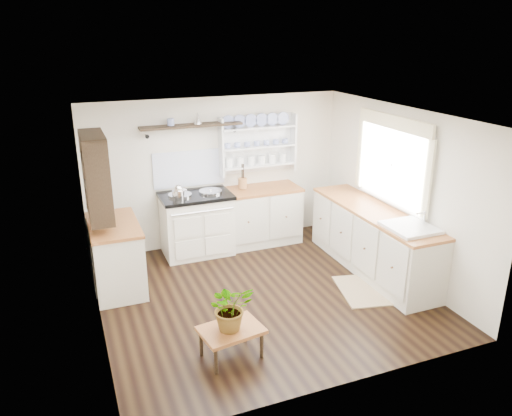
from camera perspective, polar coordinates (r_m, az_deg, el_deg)
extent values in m
cube|color=black|center=(6.55, 0.78, -9.81)|extent=(4.00, 3.80, 0.01)
cube|color=silver|center=(7.77, -4.53, 4.14)|extent=(4.00, 0.02, 2.30)
cube|color=silver|center=(7.04, 16.07, 1.76)|extent=(0.02, 3.80, 2.30)
cube|color=silver|center=(5.66, -18.26, -2.82)|extent=(0.02, 3.80, 2.30)
cube|color=white|center=(5.78, 0.88, 10.49)|extent=(4.00, 3.80, 0.01)
cube|color=white|center=(7.03, 15.34, 4.79)|extent=(0.04, 1.40, 1.00)
cube|color=white|center=(7.02, 15.21, 4.78)|extent=(0.02, 1.50, 1.10)
cube|color=#FFF3CB|center=(6.89, 15.50, 9.43)|extent=(0.04, 1.55, 0.18)
cube|color=white|center=(7.58, -6.79, -1.97)|extent=(1.01, 0.66, 0.89)
cube|color=black|center=(7.42, -6.93, 1.40)|extent=(1.05, 0.70, 0.05)
cylinder|color=silver|center=(7.36, -8.69, 1.48)|extent=(0.34, 0.34, 0.03)
cylinder|color=silver|center=(7.47, -5.22, 1.90)|extent=(0.34, 0.34, 0.03)
cylinder|color=silver|center=(7.13, -6.12, -0.42)|extent=(0.91, 0.02, 0.02)
cube|color=beige|center=(7.91, 0.40, -0.93)|extent=(1.25, 0.60, 0.88)
cube|color=brown|center=(7.77, 0.41, 2.11)|extent=(1.27, 0.63, 0.04)
cube|color=beige|center=(7.18, 13.15, -3.67)|extent=(0.60, 2.40, 0.88)
cube|color=brown|center=(7.02, 13.43, -0.37)|extent=(0.62, 2.43, 0.04)
cube|color=white|center=(6.50, 17.09, -3.12)|extent=(0.55, 0.60, 0.28)
cylinder|color=silver|center=(6.55, 18.64, -1.23)|extent=(0.02, 0.02, 0.22)
cube|color=beige|center=(6.78, -15.68, -5.33)|extent=(0.60, 1.10, 0.88)
cube|color=brown|center=(6.61, -16.02, -1.87)|extent=(0.62, 1.13, 0.04)
cube|color=white|center=(7.87, -0.01, 7.39)|extent=(1.20, 0.03, 0.90)
cube|color=white|center=(7.79, 0.24, 7.26)|extent=(1.20, 0.22, 0.02)
cylinder|color=navy|center=(7.74, 0.21, 9.22)|extent=(0.20, 0.02, 0.20)
cube|color=black|center=(7.38, -7.39, 9.33)|extent=(1.50, 0.24, 0.04)
cone|color=black|center=(7.33, -12.46, 8.10)|extent=(0.06, 0.20, 0.06)
cone|color=black|center=(7.64, -2.72, 8.99)|extent=(0.06, 0.20, 0.06)
cube|color=black|center=(6.40, -17.82, 3.57)|extent=(0.28, 0.80, 1.05)
cylinder|color=#AF7440|center=(7.72, -1.54, 2.85)|extent=(0.13, 0.13, 0.16)
cube|color=brown|center=(5.27, -2.86, -13.76)|extent=(0.69, 0.54, 0.04)
cylinder|color=black|center=(5.14, -4.59, -17.06)|extent=(0.04, 0.04, 0.30)
cylinder|color=black|center=(5.40, -6.28, -15.11)|extent=(0.04, 0.04, 0.30)
cylinder|color=black|center=(5.34, 0.66, -15.40)|extent=(0.04, 0.04, 0.30)
cylinder|color=black|center=(5.59, -1.23, -13.64)|extent=(0.04, 0.04, 0.30)
imported|color=#3F7233|center=(5.12, -2.91, -11.23)|extent=(0.45, 0.39, 0.50)
cube|color=#937255|center=(6.76, 11.97, -9.20)|extent=(0.72, 0.95, 0.02)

